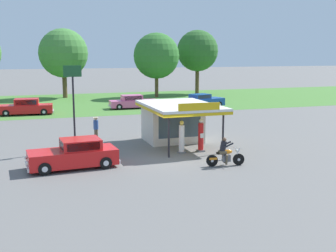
{
  "coord_description": "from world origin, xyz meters",
  "views": [
    {
      "loc": [
        -7.69,
        -22.67,
        6.07
      ],
      "look_at": [
        0.76,
        2.95,
        1.4
      ],
      "focal_mm": 45.07,
      "sensor_mm": 36.0,
      "label": 1
    }
  ],
  "objects_px": {
    "parked_car_back_row_far_left": "(26,107)",
    "roadside_pole_sign": "(73,94)",
    "motorcycle_with_rider": "(225,154)",
    "parked_car_back_row_centre_right": "(202,101)",
    "featured_classic_sedan": "(74,155)",
    "bystander_standing_back_lot": "(96,128)",
    "gas_pump_offside": "(201,137)",
    "parked_car_back_row_right": "(134,102)",
    "gas_pump_nearside": "(182,138)"
  },
  "relations": [
    {
      "from": "parked_car_back_row_far_left",
      "to": "roadside_pole_sign",
      "type": "distance_m",
      "value": 17.96
    },
    {
      "from": "motorcycle_with_rider",
      "to": "parked_car_back_row_centre_right",
      "type": "height_order",
      "value": "motorcycle_with_rider"
    },
    {
      "from": "gas_pump_offside",
      "to": "parked_car_back_row_far_left",
      "type": "height_order",
      "value": "gas_pump_offside"
    },
    {
      "from": "gas_pump_nearside",
      "to": "parked_car_back_row_far_left",
      "type": "relative_size",
      "value": 0.36
    },
    {
      "from": "motorcycle_with_rider",
      "to": "parked_car_back_row_right",
      "type": "relative_size",
      "value": 0.38
    },
    {
      "from": "motorcycle_with_rider",
      "to": "parked_car_back_row_centre_right",
      "type": "distance_m",
      "value": 24.99
    },
    {
      "from": "gas_pump_offside",
      "to": "motorcycle_with_rider",
      "type": "distance_m",
      "value": 3.59
    },
    {
      "from": "gas_pump_nearside",
      "to": "parked_car_back_row_right",
      "type": "distance_m",
      "value": 21.82
    },
    {
      "from": "bystander_standing_back_lot",
      "to": "roadside_pole_sign",
      "type": "bearing_deg",
      "value": -127.9
    },
    {
      "from": "parked_car_back_row_centre_right",
      "to": "bystander_standing_back_lot",
      "type": "bearing_deg",
      "value": -133.68
    },
    {
      "from": "motorcycle_with_rider",
      "to": "parked_car_back_row_right",
      "type": "bearing_deg",
      "value": 87.65
    },
    {
      "from": "gas_pump_nearside",
      "to": "roadside_pole_sign",
      "type": "relative_size",
      "value": 0.38
    },
    {
      "from": "roadside_pole_sign",
      "to": "featured_classic_sedan",
      "type": "bearing_deg",
      "value": -96.47
    },
    {
      "from": "parked_car_back_row_right",
      "to": "roadside_pole_sign",
      "type": "distance_m",
      "value": 20.87
    },
    {
      "from": "gas_pump_offside",
      "to": "parked_car_back_row_right",
      "type": "height_order",
      "value": "gas_pump_offside"
    },
    {
      "from": "bystander_standing_back_lot",
      "to": "featured_classic_sedan",
      "type": "bearing_deg",
      "value": -108.6
    },
    {
      "from": "parked_car_back_row_far_left",
      "to": "parked_car_back_row_centre_right",
      "type": "bearing_deg",
      "value": -1.2
    },
    {
      "from": "gas_pump_offside",
      "to": "parked_car_back_row_far_left",
      "type": "xyz_separation_m",
      "value": [
        -10.43,
        20.29,
        -0.22
      ]
    },
    {
      "from": "parked_car_back_row_centre_right",
      "to": "roadside_pole_sign",
      "type": "xyz_separation_m",
      "value": [
        -15.93,
        -17.08,
        2.88
      ]
    },
    {
      "from": "featured_classic_sedan",
      "to": "roadside_pole_sign",
      "type": "xyz_separation_m",
      "value": [
        0.48,
        4.21,
        2.88
      ]
    },
    {
      "from": "gas_pump_nearside",
      "to": "parked_car_back_row_far_left",
      "type": "bearing_deg",
      "value": 114.29
    },
    {
      "from": "featured_classic_sedan",
      "to": "bystander_standing_back_lot",
      "type": "distance_m",
      "value": 6.69
    },
    {
      "from": "gas_pump_offside",
      "to": "featured_classic_sedan",
      "type": "xyz_separation_m",
      "value": [
        -7.9,
        -1.39,
        -0.23
      ]
    },
    {
      "from": "parked_car_back_row_right",
      "to": "featured_classic_sedan",
      "type": "bearing_deg",
      "value": -111.0
    },
    {
      "from": "gas_pump_offside",
      "to": "gas_pump_nearside",
      "type": "bearing_deg",
      "value": -180.0
    },
    {
      "from": "featured_classic_sedan",
      "to": "parked_car_back_row_centre_right",
      "type": "bearing_deg",
      "value": 52.37
    },
    {
      "from": "gas_pump_nearside",
      "to": "parked_car_back_row_right",
      "type": "height_order",
      "value": "gas_pump_nearside"
    },
    {
      "from": "gas_pump_offside",
      "to": "parked_car_back_row_right",
      "type": "distance_m",
      "value": 21.72
    },
    {
      "from": "gas_pump_offside",
      "to": "featured_classic_sedan",
      "type": "distance_m",
      "value": 8.03
    },
    {
      "from": "featured_classic_sedan",
      "to": "parked_car_back_row_right",
      "type": "bearing_deg",
      "value": 69.0
    },
    {
      "from": "gas_pump_offside",
      "to": "motorcycle_with_rider",
      "type": "bearing_deg",
      "value": -91.2
    },
    {
      "from": "featured_classic_sedan",
      "to": "roadside_pole_sign",
      "type": "bearing_deg",
      "value": 83.53
    },
    {
      "from": "parked_car_back_row_centre_right",
      "to": "parked_car_back_row_right",
      "type": "bearing_deg",
      "value": 166.56
    },
    {
      "from": "gas_pump_nearside",
      "to": "parked_car_back_row_centre_right",
      "type": "relative_size",
      "value": 0.37
    },
    {
      "from": "motorcycle_with_rider",
      "to": "parked_car_back_row_far_left",
      "type": "height_order",
      "value": "parked_car_back_row_far_left"
    },
    {
      "from": "gas_pump_nearside",
      "to": "bystander_standing_back_lot",
      "type": "height_order",
      "value": "gas_pump_nearside"
    },
    {
      "from": "motorcycle_with_rider",
      "to": "featured_classic_sedan",
      "type": "bearing_deg",
      "value": 164.41
    },
    {
      "from": "roadside_pole_sign",
      "to": "parked_car_back_row_right",
      "type": "bearing_deg",
      "value": 66.04
    },
    {
      "from": "gas_pump_nearside",
      "to": "featured_classic_sedan",
      "type": "xyz_separation_m",
      "value": [
        -6.63,
        -1.39,
        -0.2
      ]
    },
    {
      "from": "gas_pump_nearside",
      "to": "roadside_pole_sign",
      "type": "xyz_separation_m",
      "value": [
        -6.15,
        2.82,
        2.68
      ]
    },
    {
      "from": "gas_pump_offside",
      "to": "roadside_pole_sign",
      "type": "height_order",
      "value": "roadside_pole_sign"
    },
    {
      "from": "parked_car_back_row_far_left",
      "to": "bystander_standing_back_lot",
      "type": "height_order",
      "value": "bystander_standing_back_lot"
    },
    {
      "from": "parked_car_back_row_centre_right",
      "to": "parked_car_back_row_far_left",
      "type": "relative_size",
      "value": 0.98
    },
    {
      "from": "parked_car_back_row_right",
      "to": "parked_car_back_row_far_left",
      "type": "distance_m",
      "value": 11.48
    },
    {
      "from": "gas_pump_offside",
      "to": "motorcycle_with_rider",
      "type": "relative_size",
      "value": 0.96
    },
    {
      "from": "motorcycle_with_rider",
      "to": "bystander_standing_back_lot",
      "type": "height_order",
      "value": "bystander_standing_back_lot"
    },
    {
      "from": "gas_pump_offside",
      "to": "motorcycle_with_rider",
      "type": "xyz_separation_m",
      "value": [
        -0.08,
        -3.58,
        -0.29
      ]
    },
    {
      "from": "parked_car_back_row_centre_right",
      "to": "roadside_pole_sign",
      "type": "height_order",
      "value": "roadside_pole_sign"
    },
    {
      "from": "featured_classic_sedan",
      "to": "parked_car_back_row_far_left",
      "type": "distance_m",
      "value": 21.83
    },
    {
      "from": "parked_car_back_row_right",
      "to": "bystander_standing_back_lot",
      "type": "relative_size",
      "value": 3.21
    }
  ]
}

